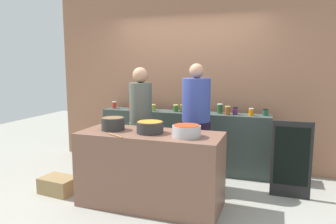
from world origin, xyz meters
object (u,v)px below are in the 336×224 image
object	(u,v)px
preserve_jar_7	(220,109)
chalkboard_sign	(291,160)
preserve_jar_10	(251,112)
cooking_pot_center	(150,127)
preserve_jar_4	(176,108)
cooking_pot_left	(113,124)
wooden_spoon	(116,136)
bread_crate	(59,185)
preserve_jar_1	(131,106)
preserve_jar_0	(114,105)
preserve_jar_9	(235,111)
cook_in_cap	(196,133)
preserve_jar_6	(193,109)
preserve_jar_5	(182,108)
preserve_jar_3	(153,108)
preserve_jar_11	(265,112)
cooking_pot_right	(187,131)
preserve_jar_2	(147,106)
cook_with_tongs	(141,132)
preserve_jar_8	(227,110)

from	to	relation	value
preserve_jar_7	chalkboard_sign	world-z (taller)	preserve_jar_7
preserve_jar_10	cooking_pot_center	xyz separation A→B (m)	(-1.04, -1.38, -0.04)
preserve_jar_4	cooking_pot_left	xyz separation A→B (m)	(-0.37, -1.38, -0.03)
wooden_spoon	cooking_pot_left	bearing A→B (deg)	122.94
preserve_jar_10	bread_crate	world-z (taller)	preserve_jar_10
preserve_jar_1	bread_crate	size ratio (longest dim) A/B	0.27
preserve_jar_0	chalkboard_sign	size ratio (longest dim) A/B	0.12
preserve_jar_9	cook_in_cap	distance (m)	0.84
preserve_jar_0	preserve_jar_6	xyz separation A→B (m)	(1.38, 0.02, -0.01)
preserve_jar_5	chalkboard_sign	distance (m)	1.82
cook_in_cap	preserve_jar_3	bearing A→B (deg)	143.60
cook_in_cap	preserve_jar_11	bearing A→B (deg)	40.81
preserve_jar_3	chalkboard_sign	xyz separation A→B (m)	(2.10, -0.57, -0.50)
preserve_jar_7	cooking_pot_left	xyz separation A→B (m)	(-1.06, -1.44, -0.05)
preserve_jar_4	bread_crate	size ratio (longest dim) A/B	0.24
cooking_pot_left	cook_in_cap	size ratio (longest dim) A/B	0.17
bread_crate	preserve_jar_1	bearing A→B (deg)	74.94
preserve_jar_6	cooking_pot_right	size ratio (longest dim) A/B	0.31
cook_in_cap	preserve_jar_7	bearing A→B (deg)	75.44
preserve_jar_2	preserve_jar_0	bearing A→B (deg)	-174.20
cooking_pot_left	chalkboard_sign	distance (m)	2.29
preserve_jar_10	chalkboard_sign	bearing A→B (deg)	-45.92
wooden_spoon	bread_crate	size ratio (longest dim) A/B	0.53
cooking_pot_left	cook_in_cap	distance (m)	1.14
preserve_jar_2	cook_in_cap	distance (m)	1.30
preserve_jar_0	cook_with_tongs	bearing A→B (deg)	-43.63
cooking_pot_right	chalkboard_sign	xyz separation A→B (m)	(1.14, 0.85, -0.46)
cooking_pot_right	preserve_jar_11	bearing A→B (deg)	62.87
preserve_jar_8	cooking_pot_right	world-z (taller)	preserve_jar_8
preserve_jar_0	preserve_jar_1	xyz separation A→B (m)	(0.33, -0.02, 0.00)
wooden_spoon	cook_with_tongs	world-z (taller)	cook_with_tongs
cooking_pot_left	preserve_jar_11	bearing A→B (deg)	39.98
preserve_jar_11	cooking_pot_right	distance (m)	1.71
preserve_jar_6	wooden_spoon	xyz separation A→B (m)	(-0.45, -1.72, -0.09)
preserve_jar_6	cook_with_tongs	distance (m)	1.01
preserve_jar_5	bread_crate	xyz separation A→B (m)	(-1.27, -1.49, -0.89)
preserve_jar_10	cook_with_tongs	bearing A→B (deg)	-151.63
preserve_jar_10	cooking_pot_right	size ratio (longest dim) A/B	0.35
preserve_jar_10	cooking_pot_center	world-z (taller)	preserve_jar_10
preserve_jar_2	preserve_jar_3	distance (m)	0.20
preserve_jar_3	preserve_jar_7	world-z (taller)	preserve_jar_7
cook_in_cap	preserve_jar_0	bearing A→B (deg)	156.59
preserve_jar_3	cooking_pot_center	size ratio (longest dim) A/B	0.34
wooden_spoon	preserve_jar_9	bearing A→B (deg)	56.63
cooking_pot_center	preserve_jar_6	bearing A→B (deg)	84.11
cooking_pot_left	bread_crate	bearing A→B (deg)	-175.57
preserve_jar_9	cooking_pot_left	xyz separation A→B (m)	(-1.30, -1.38, -0.03)
preserve_jar_0	cook_in_cap	xyz separation A→B (m)	(1.61, -0.70, -0.24)
preserve_jar_1	cooking_pot_center	size ratio (longest dim) A/B	0.39
preserve_jar_4	preserve_jar_11	size ratio (longest dim) A/B	1.15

